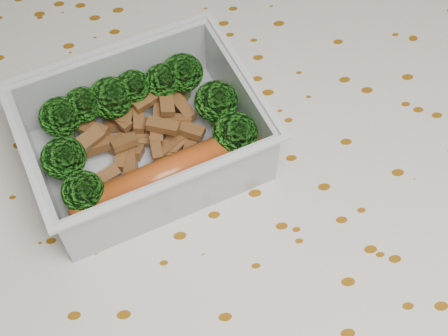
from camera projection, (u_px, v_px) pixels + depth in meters
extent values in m
cube|color=brown|center=(216.00, 211.00, 0.48)|extent=(1.40, 0.90, 0.04)
cube|color=silver|center=(216.00, 196.00, 0.46)|extent=(1.46, 0.96, 0.01)
cube|color=silver|center=(147.00, 154.00, 0.48)|extent=(0.19, 0.16, 0.00)
cube|color=silver|center=(115.00, 77.00, 0.48)|extent=(0.15, 0.05, 0.05)
cube|color=silver|center=(175.00, 197.00, 0.43)|extent=(0.15, 0.05, 0.05)
cube|color=silver|center=(239.00, 98.00, 0.47)|extent=(0.04, 0.11, 0.05)
cube|color=silver|center=(40.00, 172.00, 0.44)|extent=(0.04, 0.11, 0.05)
cube|color=silver|center=(108.00, 49.00, 0.46)|extent=(0.16, 0.05, 0.00)
cube|color=silver|center=(174.00, 182.00, 0.40)|extent=(0.16, 0.05, 0.00)
cube|color=silver|center=(245.00, 72.00, 0.45)|extent=(0.04, 0.12, 0.00)
cube|color=silver|center=(24.00, 153.00, 0.41)|extent=(0.04, 0.12, 0.00)
cylinder|color=#608C3F|center=(66.00, 132.00, 0.48)|extent=(0.01, 0.01, 0.02)
ellipsoid|color=#2A7D1B|center=(60.00, 117.00, 0.46)|extent=(0.03, 0.03, 0.03)
cylinder|color=#608C3F|center=(88.00, 120.00, 0.48)|extent=(0.01, 0.01, 0.02)
ellipsoid|color=#2A7D1B|center=(83.00, 105.00, 0.46)|extent=(0.03, 0.03, 0.02)
cylinder|color=#608C3F|center=(115.00, 113.00, 0.49)|extent=(0.01, 0.01, 0.02)
ellipsoid|color=#2A7D1B|center=(111.00, 98.00, 0.47)|extent=(0.03, 0.03, 0.03)
cylinder|color=#608C3F|center=(136.00, 102.00, 0.49)|extent=(0.01, 0.01, 0.02)
ellipsoid|color=#2A7D1B|center=(133.00, 87.00, 0.47)|extent=(0.03, 0.03, 0.02)
cylinder|color=#608C3F|center=(165.00, 96.00, 0.49)|extent=(0.01, 0.01, 0.02)
ellipsoid|color=#2A7D1B|center=(163.00, 80.00, 0.48)|extent=(0.03, 0.03, 0.02)
cylinder|color=#608C3F|center=(184.00, 89.00, 0.50)|extent=(0.01, 0.01, 0.02)
ellipsoid|color=#2A7D1B|center=(183.00, 73.00, 0.48)|extent=(0.03, 0.03, 0.03)
cylinder|color=#608C3F|center=(69.00, 172.00, 0.46)|extent=(0.01, 0.01, 0.02)
ellipsoid|color=#2A7D1B|center=(64.00, 158.00, 0.44)|extent=(0.03, 0.03, 0.03)
cylinder|color=#608C3F|center=(216.00, 117.00, 0.48)|extent=(0.01, 0.01, 0.02)
ellipsoid|color=#2A7D1B|center=(216.00, 101.00, 0.47)|extent=(0.03, 0.03, 0.03)
cylinder|color=#608C3F|center=(88.00, 205.00, 0.44)|extent=(0.01, 0.01, 0.02)
ellipsoid|color=#2A7D1B|center=(83.00, 191.00, 0.43)|extent=(0.03, 0.03, 0.03)
cylinder|color=#608C3F|center=(235.00, 148.00, 0.47)|extent=(0.01, 0.01, 0.02)
ellipsoid|color=#2A7D1B|center=(235.00, 133.00, 0.45)|extent=(0.03, 0.03, 0.03)
cube|color=brown|center=(183.00, 105.00, 0.49)|extent=(0.01, 0.02, 0.01)
cube|color=brown|center=(106.00, 142.00, 0.47)|extent=(0.03, 0.02, 0.01)
cube|color=brown|center=(192.00, 144.00, 0.47)|extent=(0.02, 0.03, 0.01)
cube|color=brown|center=(141.00, 140.00, 0.47)|extent=(0.03, 0.01, 0.01)
cube|color=brown|center=(127.00, 114.00, 0.48)|extent=(0.02, 0.02, 0.01)
cube|color=brown|center=(131.00, 162.00, 0.46)|extent=(0.01, 0.02, 0.01)
cube|color=brown|center=(176.00, 120.00, 0.47)|extent=(0.02, 0.01, 0.01)
cube|color=brown|center=(127.00, 149.00, 0.47)|extent=(0.03, 0.02, 0.01)
cube|color=brown|center=(163.00, 126.00, 0.46)|extent=(0.03, 0.02, 0.01)
cube|color=brown|center=(183.00, 108.00, 0.48)|extent=(0.02, 0.03, 0.01)
cube|color=brown|center=(157.00, 133.00, 0.47)|extent=(0.01, 0.02, 0.01)
cube|color=brown|center=(157.00, 149.00, 0.46)|extent=(0.01, 0.02, 0.01)
cube|color=brown|center=(94.00, 130.00, 0.47)|extent=(0.02, 0.02, 0.01)
cube|color=brown|center=(175.00, 148.00, 0.47)|extent=(0.02, 0.02, 0.01)
cube|color=brown|center=(135.00, 139.00, 0.47)|extent=(0.03, 0.01, 0.01)
cube|color=brown|center=(122.00, 125.00, 0.48)|extent=(0.03, 0.01, 0.01)
cube|color=brown|center=(125.00, 143.00, 0.46)|extent=(0.02, 0.02, 0.01)
cube|color=brown|center=(146.00, 101.00, 0.47)|extent=(0.02, 0.02, 0.01)
cube|color=brown|center=(159.00, 111.00, 0.48)|extent=(0.01, 0.03, 0.01)
cube|color=brown|center=(138.00, 117.00, 0.47)|extent=(0.01, 0.03, 0.01)
cube|color=brown|center=(170.00, 126.00, 0.48)|extent=(0.01, 0.03, 0.01)
cube|color=brown|center=(167.00, 104.00, 0.47)|extent=(0.01, 0.02, 0.01)
cube|color=brown|center=(91.00, 149.00, 0.46)|extent=(0.03, 0.01, 0.01)
cube|color=brown|center=(157.00, 124.00, 0.48)|extent=(0.02, 0.01, 0.01)
cube|color=brown|center=(87.00, 141.00, 0.45)|extent=(0.03, 0.03, 0.01)
cube|color=brown|center=(118.00, 118.00, 0.47)|extent=(0.02, 0.03, 0.01)
cube|color=brown|center=(192.00, 131.00, 0.47)|extent=(0.02, 0.02, 0.01)
cube|color=brown|center=(122.00, 155.00, 0.47)|extent=(0.01, 0.03, 0.01)
cube|color=brown|center=(172.00, 144.00, 0.47)|extent=(0.03, 0.02, 0.01)
cube|color=brown|center=(174.00, 141.00, 0.47)|extent=(0.02, 0.03, 0.01)
cube|color=brown|center=(107.00, 176.00, 0.46)|extent=(0.02, 0.02, 0.01)
cube|color=brown|center=(165.00, 151.00, 0.47)|extent=(0.02, 0.02, 0.01)
cylinder|color=#AD4517|center=(167.00, 175.00, 0.44)|extent=(0.12, 0.06, 0.02)
sphere|color=#AD4517|center=(243.00, 142.00, 0.46)|extent=(0.02, 0.02, 0.02)
sphere|color=#AD4517|center=(87.00, 209.00, 0.43)|extent=(0.02, 0.02, 0.02)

